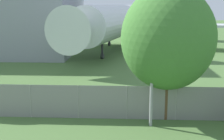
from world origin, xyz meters
The scene contains 4 objects.
perimeter_fence centered at (0.00, 10.43, 0.90)m, with size 56.07×0.07×1.80m.
airplane centered at (-0.59, 38.94, 3.80)m, with size 31.11×39.09×12.02m.
tree_left_of_cabin centered at (2.05, 10.70, 4.23)m, with size 4.78×4.78×6.88m.
light_mast centered at (1.20, 9.58, 5.14)m, with size 0.44×0.44×8.50m.
Camera 1 is at (0.05, -5.12, 5.89)m, focal length 50.00 mm.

